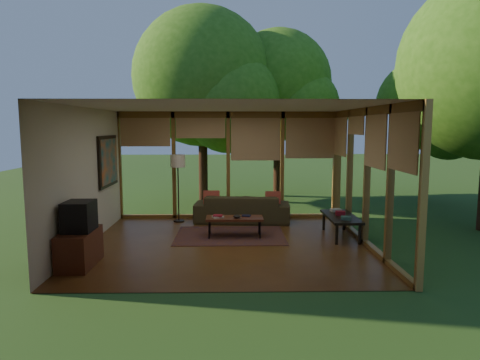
{
  "coord_description": "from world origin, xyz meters",
  "views": [
    {
      "loc": [
        0.09,
        -8.31,
        2.33
      ],
      "look_at": [
        0.26,
        0.7,
        1.2
      ],
      "focal_mm": 32.0,
      "sensor_mm": 36.0,
      "label": 1
    }
  ],
  "objects_px": {
    "media_cabinet": "(80,248)",
    "floor_lamp": "(178,165)",
    "sofa": "(242,208)",
    "coffee_table": "(235,219)",
    "side_console": "(341,218)",
    "television": "(79,216)"
  },
  "relations": [
    {
      "from": "sofa",
      "to": "coffee_table",
      "type": "distance_m",
      "value": 1.46
    },
    {
      "from": "media_cabinet",
      "to": "side_console",
      "type": "relative_size",
      "value": 0.71
    },
    {
      "from": "sofa",
      "to": "floor_lamp",
      "type": "height_order",
      "value": "floor_lamp"
    },
    {
      "from": "sofa",
      "to": "television",
      "type": "xyz_separation_m",
      "value": [
        -2.79,
        -3.29,
        0.51
      ]
    },
    {
      "from": "media_cabinet",
      "to": "side_console",
      "type": "distance_m",
      "value": 5.2
    },
    {
      "from": "sofa",
      "to": "coffee_table",
      "type": "bearing_deg",
      "value": 86.87
    },
    {
      "from": "television",
      "to": "coffee_table",
      "type": "distance_m",
      "value": 3.22
    },
    {
      "from": "television",
      "to": "side_console",
      "type": "bearing_deg",
      "value": 20.53
    },
    {
      "from": "sofa",
      "to": "side_console",
      "type": "height_order",
      "value": "sofa"
    },
    {
      "from": "sofa",
      "to": "media_cabinet",
      "type": "height_order",
      "value": "sofa"
    },
    {
      "from": "floor_lamp",
      "to": "side_console",
      "type": "xyz_separation_m",
      "value": [
        3.62,
        -1.53,
        -1.0
      ]
    },
    {
      "from": "media_cabinet",
      "to": "television",
      "type": "distance_m",
      "value": 0.55
    },
    {
      "from": "floor_lamp",
      "to": "media_cabinet",
      "type": "bearing_deg",
      "value": -110.51
    },
    {
      "from": "sofa",
      "to": "floor_lamp",
      "type": "distance_m",
      "value": 1.89
    },
    {
      "from": "media_cabinet",
      "to": "coffee_table",
      "type": "relative_size",
      "value": 0.83
    },
    {
      "from": "media_cabinet",
      "to": "floor_lamp",
      "type": "xyz_separation_m",
      "value": [
        1.25,
        3.34,
        1.11
      ]
    },
    {
      "from": "floor_lamp",
      "to": "coffee_table",
      "type": "height_order",
      "value": "floor_lamp"
    },
    {
      "from": "media_cabinet",
      "to": "sofa",
      "type": "bearing_deg",
      "value": 49.49
    },
    {
      "from": "sofa",
      "to": "side_console",
      "type": "relative_size",
      "value": 1.64
    },
    {
      "from": "television",
      "to": "side_console",
      "type": "height_order",
      "value": "television"
    },
    {
      "from": "sofa",
      "to": "media_cabinet",
      "type": "distance_m",
      "value": 4.33
    },
    {
      "from": "floor_lamp",
      "to": "side_console",
      "type": "distance_m",
      "value": 4.05
    }
  ]
}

